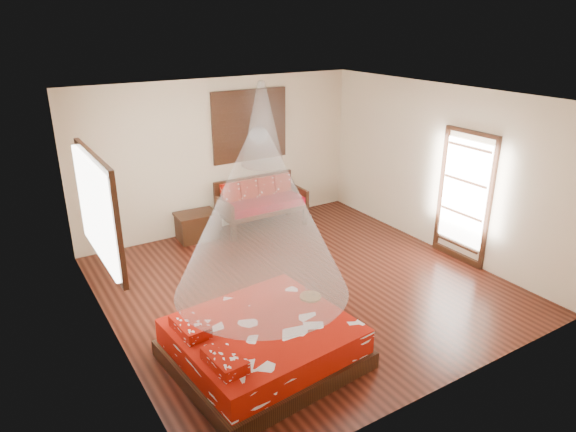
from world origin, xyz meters
name	(u,v)px	position (x,y,z in m)	size (l,w,h in m)	color
room	(303,197)	(0.00, 0.00, 1.40)	(5.54, 5.54, 2.84)	black
bed	(262,344)	(-1.42, -1.32, 0.25)	(2.14, 1.97, 0.63)	black
daybed	(260,201)	(0.60, 2.38, 0.52)	(1.66, 0.74, 0.94)	black
storage_chest	(197,226)	(-0.68, 2.45, 0.25)	(0.74, 0.56, 0.49)	black
shutter_panel	(250,125)	(0.60, 2.72, 1.90)	(1.52, 0.06, 1.32)	black
window_left	(100,208)	(-2.71, 0.20, 1.70)	(0.10, 1.74, 1.34)	black
glazed_door	(464,198)	(2.72, -0.60, 1.07)	(0.08, 1.02, 2.16)	black
wine_tray	(310,294)	(-0.61, -1.10, 0.56)	(0.27, 0.27, 0.22)	brown
mosquito_net_main	(260,215)	(-1.41, -1.32, 1.85)	(1.92, 1.92, 1.80)	white
mosquito_net_daybed	(262,124)	(0.60, 2.25, 2.00)	(0.79, 0.79, 1.50)	white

